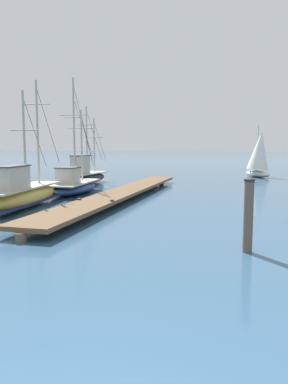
% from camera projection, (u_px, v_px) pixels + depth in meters
% --- Properties ---
extents(floating_dock, '(2.24, 19.93, 0.53)m').
position_uv_depth(floating_dock, '(123.00, 192.00, 20.70)').
color(floating_dock, brown).
rests_on(floating_dock, ground).
extents(fishing_boat_0, '(2.37, 7.84, 6.23)m').
position_uv_depth(fishing_boat_0, '(22.00, 194.00, 17.63)').
color(fishing_boat_0, gold).
rests_on(fishing_boat_0, ground).
extents(fishing_boat_1, '(1.94, 6.66, 6.70)m').
position_uv_depth(fishing_boat_1, '(85.00, 175.00, 28.63)').
color(fishing_boat_1, black).
rests_on(fishing_boat_1, ground).
extents(fishing_boat_2, '(2.67, 6.90, 7.01)m').
position_uv_depth(fishing_boat_2, '(73.00, 185.00, 22.82)').
color(fishing_boat_2, navy).
rests_on(fishing_boat_2, ground).
extents(mooring_piling, '(0.30, 0.30, 2.03)m').
position_uv_depth(mooring_piling, '(248.00, 215.00, 10.18)').
color(mooring_piling, brown).
rests_on(mooring_piling, ground).
extents(perched_seagull, '(0.16, 0.38, 0.26)m').
position_uv_depth(perched_seagull, '(250.00, 174.00, 10.05)').
color(perched_seagull, gold).
rests_on(perched_seagull, mooring_piling).
extents(distant_sailboat, '(3.12, 4.02, 4.87)m').
position_uv_depth(distant_sailboat, '(259.00, 154.00, 34.99)').
color(distant_sailboat, silver).
rests_on(distant_sailboat, ground).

